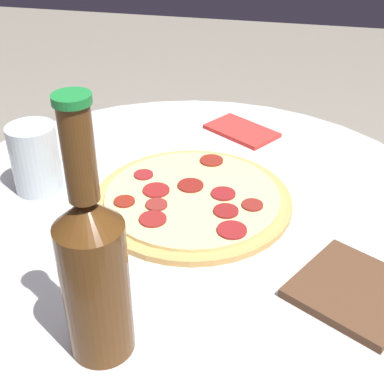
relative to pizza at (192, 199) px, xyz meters
The scene contains 6 objects.
table 0.19m from the pizza, 92.28° to the left, with size 0.85×0.85×0.78m.
pizza is the anchor object (origin of this frame).
beer_bottle 0.32m from the pizza, 83.18° to the left, with size 0.07×0.07×0.30m.
pizza_paddle 0.33m from the pizza, 147.39° to the left, with size 0.29×0.21×0.02m.
drinking_glass 0.26m from the pizza, ahead, with size 0.08×0.08×0.11m.
napkin 0.27m from the pizza, 99.20° to the right, with size 0.16×0.14×0.01m.
Camera 1 is at (-0.15, 0.67, 1.25)m, focal length 50.00 mm.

